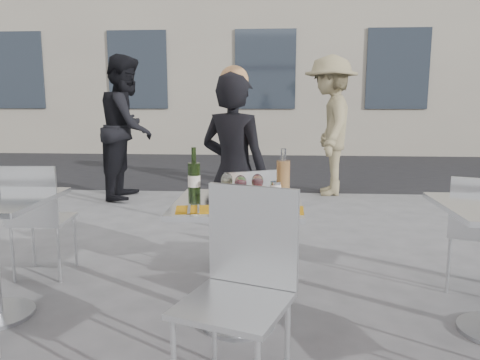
# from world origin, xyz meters

# --- Properties ---
(ground) EXTENTS (80.00, 80.00, 0.00)m
(ground) POSITION_xyz_m (0.00, 0.00, 0.00)
(ground) COLOR #5E5E60
(street_asphalt) EXTENTS (24.00, 5.00, 0.00)m
(street_asphalt) POSITION_xyz_m (0.00, 6.50, 0.00)
(street_asphalt) COLOR black
(street_asphalt) RESTS_ON ground
(main_table) EXTENTS (0.72, 0.72, 0.75)m
(main_table) POSITION_xyz_m (0.00, 0.00, 0.54)
(main_table) COLOR #B7BABF
(main_table) RESTS_ON ground
(chair_far) EXTENTS (0.51, 0.52, 0.84)m
(chair_far) POSITION_xyz_m (0.01, 0.63, 0.50)
(chair_far) COLOR silver
(chair_far) RESTS_ON ground
(chair_near) EXTENTS (0.55, 0.56, 0.95)m
(chair_near) POSITION_xyz_m (0.07, -0.66, 0.56)
(chair_near) COLOR silver
(chair_near) RESTS_ON ground
(side_chair_lfar) EXTENTS (0.42, 0.43, 0.87)m
(side_chair_lfar) POSITION_xyz_m (-1.52, 0.62, 0.51)
(side_chair_lfar) COLOR silver
(side_chair_lfar) RESTS_ON ground
(side_chair_rfar) EXTENTS (0.48, 0.49, 0.82)m
(side_chair_rfar) POSITION_xyz_m (1.59, 0.57, 0.49)
(side_chair_rfar) COLOR silver
(side_chair_rfar) RESTS_ON ground
(woman_diner) EXTENTS (0.66, 0.56, 1.53)m
(woman_diner) POSITION_xyz_m (-0.10, 0.95, 0.76)
(woman_diner) COLOR black
(woman_diner) RESTS_ON ground
(pedestrian_a) EXTENTS (0.75, 0.95, 1.90)m
(pedestrian_a) POSITION_xyz_m (-1.76, 3.57, 0.95)
(pedestrian_a) COLOR black
(pedestrian_a) RESTS_ON ground
(pedestrian_b) EXTENTS (0.78, 1.27, 1.91)m
(pedestrian_b) POSITION_xyz_m (0.98, 3.97, 0.96)
(pedestrian_b) COLOR #90825C
(pedestrian_b) RESTS_ON ground
(pizza_near) EXTENTS (0.31, 0.31, 0.02)m
(pizza_near) POSITION_xyz_m (0.08, -0.15, 0.76)
(pizza_near) COLOR #D7AA54
(pizza_near) RESTS_ON main_table
(pizza_far) EXTENTS (0.34, 0.34, 0.03)m
(pizza_far) POSITION_xyz_m (0.05, 0.21, 0.77)
(pizza_far) COLOR white
(pizza_far) RESTS_ON main_table
(salad_plate) EXTENTS (0.22, 0.22, 0.09)m
(salad_plate) POSITION_xyz_m (-0.03, 0.09, 0.79)
(salad_plate) COLOR white
(salad_plate) RESTS_ON main_table
(wine_bottle) EXTENTS (0.07, 0.08, 0.29)m
(wine_bottle) POSITION_xyz_m (-0.28, 0.15, 0.86)
(wine_bottle) COLOR #32511E
(wine_bottle) RESTS_ON main_table
(carafe) EXTENTS (0.08, 0.08, 0.29)m
(carafe) POSITION_xyz_m (0.26, 0.15, 0.87)
(carafe) COLOR #E0A65F
(carafe) RESTS_ON main_table
(sugar_shaker) EXTENTS (0.06, 0.06, 0.11)m
(sugar_shaker) POSITION_xyz_m (0.21, 0.07, 0.80)
(sugar_shaker) COLOR white
(sugar_shaker) RESTS_ON main_table
(wineglass_white_a) EXTENTS (0.07, 0.07, 0.16)m
(wineglass_white_a) POSITION_xyz_m (-0.07, 0.03, 0.86)
(wineglass_white_a) COLOR white
(wineglass_white_a) RESTS_ON main_table
(wineglass_white_b) EXTENTS (0.07, 0.07, 0.16)m
(wineglass_white_b) POSITION_xyz_m (-0.07, 0.06, 0.86)
(wineglass_white_b) COLOR white
(wineglass_white_b) RESTS_ON main_table
(wineglass_red_a) EXTENTS (0.07, 0.07, 0.16)m
(wineglass_red_a) POSITION_xyz_m (0.02, -0.02, 0.86)
(wineglass_red_a) COLOR white
(wineglass_red_a) RESTS_ON main_table
(wineglass_red_b) EXTENTS (0.07, 0.07, 0.16)m
(wineglass_red_b) POSITION_xyz_m (0.11, 0.03, 0.86)
(wineglass_red_b) COLOR white
(wineglass_red_b) RESTS_ON main_table
(napkin_left) EXTENTS (0.21, 0.21, 0.01)m
(napkin_left) POSITION_xyz_m (-0.23, -0.21, 0.75)
(napkin_left) COLOR orange
(napkin_left) RESTS_ON main_table
(napkin_right) EXTENTS (0.19, 0.20, 0.01)m
(napkin_right) POSITION_xyz_m (0.27, -0.19, 0.75)
(napkin_right) COLOR orange
(napkin_right) RESTS_ON main_table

